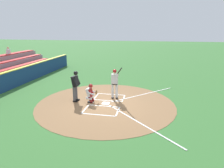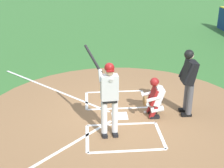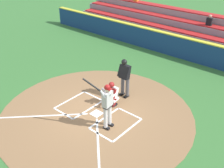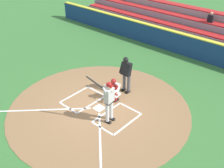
{
  "view_description": "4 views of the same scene",
  "coord_description": "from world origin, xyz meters",
  "px_view_note": "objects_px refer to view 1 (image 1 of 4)",
  "views": [
    {
      "loc": [
        10.55,
        2.54,
        4.24
      ],
      "look_at": [
        -0.11,
        0.35,
        1.17
      ],
      "focal_mm": 31.68,
      "sensor_mm": 36.0,
      "label": 1
    },
    {
      "loc": [
        -7.32,
        0.82,
        4.04
      ],
      "look_at": [
        0.15,
        0.2,
        0.91
      ],
      "focal_mm": 48.57,
      "sensor_mm": 36.0,
      "label": 2
    },
    {
      "loc": [
        -6.5,
        6.61,
        6.62
      ],
      "look_at": [
        0.13,
        -1.15,
        0.88
      ],
      "focal_mm": 43.63,
      "sensor_mm": 36.0,
      "label": 3
    },
    {
      "loc": [
        -6.92,
        6.9,
        7.22
      ],
      "look_at": [
        -0.05,
        -0.8,
        0.92
      ],
      "focal_mm": 43.74,
      "sensor_mm": 36.0,
      "label": 4
    }
  ],
  "objects_px": {
    "plate_umpire": "(75,84)",
    "baseball": "(93,103)",
    "catcher": "(91,93)",
    "batter": "(115,82)"
  },
  "relations": [
    {
      "from": "batter",
      "to": "baseball",
      "type": "distance_m",
      "value": 1.84
    },
    {
      "from": "batter",
      "to": "catcher",
      "type": "height_order",
      "value": "batter"
    },
    {
      "from": "plate_umpire",
      "to": "baseball",
      "type": "relative_size",
      "value": 25.2
    },
    {
      "from": "batter",
      "to": "plate_umpire",
      "type": "distance_m",
      "value": 2.38
    },
    {
      "from": "catcher",
      "to": "plate_umpire",
      "type": "bearing_deg",
      "value": -87.3
    },
    {
      "from": "plate_umpire",
      "to": "batter",
      "type": "bearing_deg",
      "value": 112.34
    },
    {
      "from": "batter",
      "to": "plate_umpire",
      "type": "height_order",
      "value": "batter"
    },
    {
      "from": "catcher",
      "to": "plate_umpire",
      "type": "height_order",
      "value": "plate_umpire"
    },
    {
      "from": "batter",
      "to": "baseball",
      "type": "relative_size",
      "value": 28.76
    },
    {
      "from": "plate_umpire",
      "to": "baseball",
      "type": "height_order",
      "value": "plate_umpire"
    }
  ]
}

